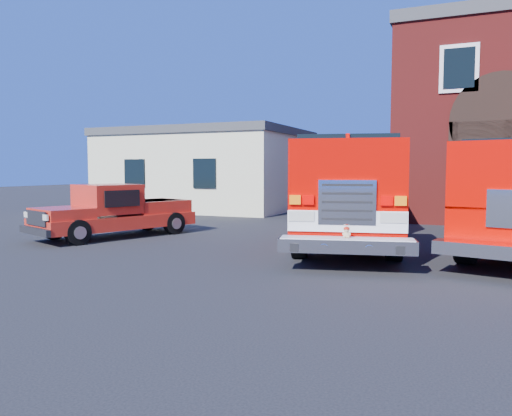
% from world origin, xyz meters
% --- Properties ---
extents(ground, '(100.00, 100.00, 0.00)m').
position_xyz_m(ground, '(0.00, 0.00, 0.00)').
color(ground, black).
rests_on(ground, ground).
extents(side_building, '(10.20, 8.20, 4.35)m').
position_xyz_m(side_building, '(-9.00, 13.00, 2.20)').
color(side_building, beige).
rests_on(side_building, ground).
extents(fire_engine, '(4.84, 10.11, 3.00)m').
position_xyz_m(fire_engine, '(1.05, 3.35, 1.56)').
color(fire_engine, black).
rests_on(fire_engine, ground).
extents(pickup_truck, '(3.60, 5.55, 1.71)m').
position_xyz_m(pickup_truck, '(-6.03, 1.28, 0.81)').
color(pickup_truck, black).
rests_on(pickup_truck, ground).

